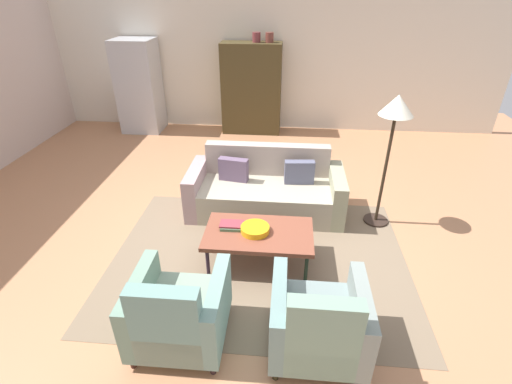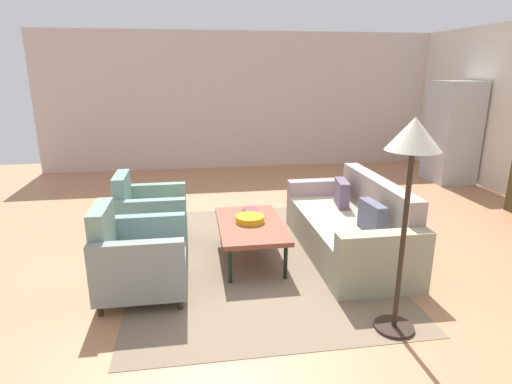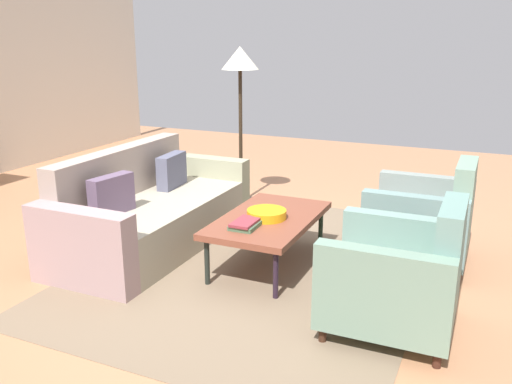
% 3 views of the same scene
% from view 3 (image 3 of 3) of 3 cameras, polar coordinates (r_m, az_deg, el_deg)
% --- Properties ---
extents(ground_plane, '(11.15, 11.15, 0.00)m').
position_cam_3_polar(ground_plane, '(4.69, -4.56, -6.86)').
color(ground_plane, '#B37A54').
extents(area_rug, '(3.40, 2.60, 0.01)m').
position_cam_3_polar(area_rug, '(4.55, 0.71, -7.49)').
color(area_rug, '#7B6751').
rests_on(area_rug, ground).
extents(couch, '(2.10, 0.90, 0.86)m').
position_cam_3_polar(couch, '(4.98, -11.37, -2.20)').
color(couch, '#A19883').
rests_on(couch, ground).
extents(coffee_table, '(1.20, 0.70, 0.42)m').
position_cam_3_polar(coffee_table, '(4.39, 1.33, -3.06)').
color(coffee_table, black).
rests_on(coffee_table, ground).
extents(armchair_left, '(0.81, 0.81, 0.88)m').
position_cam_3_polar(armchair_left, '(3.58, 15.10, -8.96)').
color(armchair_left, '#3A2216').
rests_on(armchair_left, ground).
extents(armchair_right, '(0.80, 0.80, 0.88)m').
position_cam_3_polar(armchair_right, '(4.69, 17.54, -3.09)').
color(armchair_right, '#3B2319').
rests_on(armchair_right, ground).
extents(fruit_bowl, '(0.32, 0.32, 0.07)m').
position_cam_3_polar(fruit_bowl, '(4.34, 1.13, -2.33)').
color(fruit_bowl, orange).
rests_on(fruit_bowl, coffee_table).
extents(book_stack, '(0.27, 0.20, 0.05)m').
position_cam_3_polar(book_stack, '(4.13, -1.14, -3.40)').
color(book_stack, '#48694C').
rests_on(book_stack, coffee_table).
extents(floor_lamp, '(0.40, 0.40, 1.72)m').
position_cam_3_polar(floor_lamp, '(5.94, -1.68, 12.44)').
color(floor_lamp, '#2F221C').
rests_on(floor_lamp, ground).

